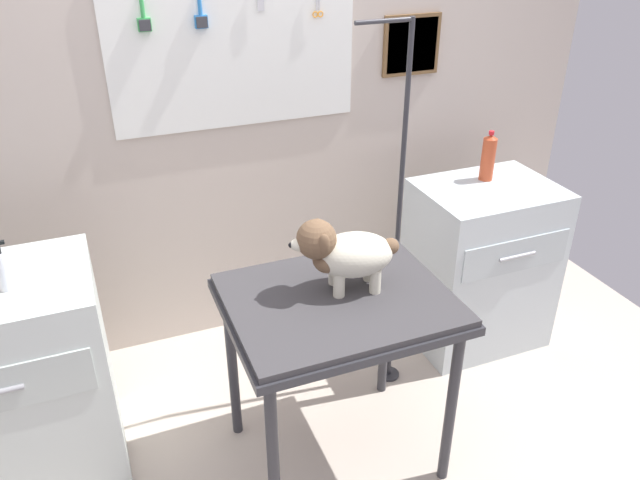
% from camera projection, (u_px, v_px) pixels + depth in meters
% --- Properties ---
extents(rear_wall_panel, '(4.00, 0.11, 2.30)m').
position_uv_depth(rear_wall_panel, '(237.00, 126.00, 3.09)').
color(rear_wall_panel, '#C0B2A6').
rests_on(rear_wall_panel, ground).
extents(grooming_table, '(0.86, 0.69, 0.83)m').
position_uv_depth(grooming_table, '(338.00, 315.00, 2.40)').
color(grooming_table, '#2D2D33').
rests_on(grooming_table, ground).
extents(grooming_arm, '(0.30, 0.11, 1.76)m').
position_uv_depth(grooming_arm, '(396.00, 234.00, 2.80)').
color(grooming_arm, '#2D2D33').
rests_on(grooming_arm, ground).
extents(dog, '(0.42, 0.24, 0.30)m').
position_uv_depth(dog, '(343.00, 252.00, 2.33)').
color(dog, beige).
rests_on(dog, grooming_table).
extents(counter_left, '(0.80, 0.58, 0.93)m').
position_uv_depth(counter_left, '(4.00, 386.00, 2.45)').
color(counter_left, silver).
rests_on(counter_left, ground).
extents(cabinet_right, '(0.68, 0.54, 0.89)m').
position_uv_depth(cabinet_right, '(479.00, 265.00, 3.30)').
color(cabinet_right, silver).
rests_on(cabinet_right, ground).
extents(conditioner_bottle, '(0.06, 0.06, 0.19)m').
position_uv_depth(conditioner_bottle, '(3.00, 270.00, 2.18)').
color(conditioner_bottle, white).
rests_on(conditioner_bottle, counter_left).
extents(soda_bottle, '(0.07, 0.07, 0.26)m').
position_uv_depth(soda_bottle, '(488.00, 157.00, 3.12)').
color(soda_bottle, '#B94625').
rests_on(soda_bottle, cabinet_right).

